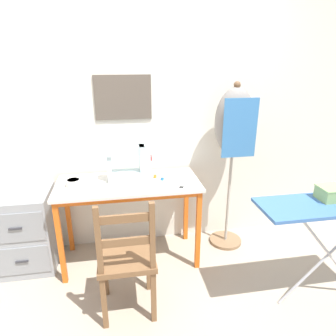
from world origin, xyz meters
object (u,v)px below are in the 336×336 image
at_px(thread_spool_mid_table, 162,178).
at_px(wooden_chair, 127,259).
at_px(storage_box, 331,193).
at_px(filing_cabinet, 27,230).
at_px(scissors, 185,186).
at_px(dress_form, 234,130).
at_px(fabric_bowl, 73,183).
at_px(sewing_machine, 132,164).
at_px(thread_spool_near_machine, 155,176).

height_order(thread_spool_mid_table, wooden_chair, wooden_chair).
bearing_deg(storage_box, thread_spool_mid_table, 147.14).
bearing_deg(filing_cabinet, scissors, -10.23).
relative_size(wooden_chair, dress_form, 0.59).
distance_m(scissors, filing_cabinet, 1.45).
xyz_separation_m(fabric_bowl, filing_cabinet, (-0.46, 0.08, -0.45)).
bearing_deg(filing_cabinet, fabric_bowl, -9.73).
distance_m(sewing_machine, fabric_bowl, 0.51).
distance_m(scissors, thread_spool_near_machine, 0.32).
bearing_deg(sewing_machine, wooden_chair, -97.73).
xyz_separation_m(fabric_bowl, dress_form, (1.42, 0.10, 0.37)).
bearing_deg(thread_spool_mid_table, fabric_bowl, 179.78).
distance_m(fabric_bowl, scissors, 0.93).
relative_size(fabric_bowl, scissors, 0.83).
bearing_deg(wooden_chair, sewing_machine, 82.27).
distance_m(thread_spool_near_machine, thread_spool_mid_table, 0.09).
height_order(sewing_machine, fabric_bowl, sewing_machine).
bearing_deg(fabric_bowl, filing_cabinet, 170.27).
bearing_deg(wooden_chair, thread_spool_near_machine, 66.60).
height_order(fabric_bowl, scissors, fabric_bowl).
height_order(thread_spool_mid_table, dress_form, dress_form).
height_order(filing_cabinet, storage_box, storage_box).
xyz_separation_m(thread_spool_near_machine, filing_cabinet, (-1.15, 0.02, -0.44)).
xyz_separation_m(fabric_bowl, wooden_chair, (0.40, -0.62, -0.36)).
height_order(sewing_machine, storage_box, sewing_machine).
relative_size(thread_spool_mid_table, wooden_chair, 0.04).
relative_size(scissors, thread_spool_mid_table, 4.14).
xyz_separation_m(thread_spool_near_machine, storage_box, (1.15, -0.77, 0.09)).
relative_size(scissors, filing_cabinet, 0.21).
bearing_deg(thread_spool_mid_table, thread_spool_near_machine, 130.50).
distance_m(scissors, wooden_chair, 0.76).
bearing_deg(wooden_chair, scissors, 41.14).
bearing_deg(dress_form, thread_spool_mid_table, -171.07).
relative_size(sewing_machine, scissors, 2.53).
bearing_deg(sewing_machine, thread_spool_mid_table, -13.59).
distance_m(wooden_chair, storage_box, 1.51).
height_order(thread_spool_near_machine, thread_spool_mid_table, thread_spool_near_machine).
relative_size(sewing_machine, storage_box, 2.25).
relative_size(scissors, wooden_chair, 0.16).
xyz_separation_m(thread_spool_mid_table, dress_form, (0.67, 0.11, 0.38)).
bearing_deg(fabric_bowl, thread_spool_near_machine, 5.16).
distance_m(sewing_machine, thread_spool_mid_table, 0.29).
distance_m(filing_cabinet, storage_box, 2.48).
distance_m(filing_cabinet, dress_form, 2.05).
height_order(sewing_machine, dress_form, dress_form).
bearing_deg(thread_spool_near_machine, filing_cabinet, 179.22).
relative_size(thread_spool_mid_table, dress_form, 0.02).
distance_m(sewing_machine, dress_form, 0.96).
xyz_separation_m(scissors, dress_form, (0.51, 0.27, 0.40)).
bearing_deg(dress_form, filing_cabinet, -179.26).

